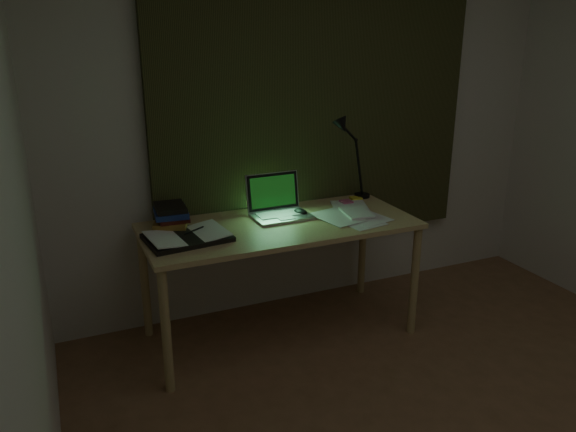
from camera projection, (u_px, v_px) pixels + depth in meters
name	position (u px, v px, depth m)	size (l,w,h in m)	color
wall_back	(315.00, 121.00, 3.69)	(3.50, 0.00, 2.50)	silver
wall_left	(13.00, 295.00, 1.30)	(0.00, 4.00, 2.50)	silver
curtain	(318.00, 91.00, 3.60)	(2.20, 0.06, 2.00)	#2C2E17
desk	(280.00, 280.00, 3.44)	(1.61, 0.71, 0.74)	tan
laptop	(282.00, 198.00, 3.38)	(0.35, 0.39, 0.25)	silver
open_textbook	(187.00, 237.00, 3.06)	(0.44, 0.31, 0.04)	white
book_stack	(171.00, 216.00, 3.21)	(0.18, 0.22, 0.15)	white
loose_papers	(348.00, 213.00, 3.47)	(0.36, 0.38, 0.02)	white
mouse	(301.00, 212.00, 3.47)	(0.06, 0.10, 0.04)	black
sticky_yellow	(356.00, 198.00, 3.78)	(0.07, 0.07, 0.02)	yellow
sticky_pink	(346.00, 202.00, 3.70)	(0.07, 0.07, 0.02)	#CF507E
desk_lamp	(364.00, 156.00, 3.75)	(0.38, 0.29, 0.57)	black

